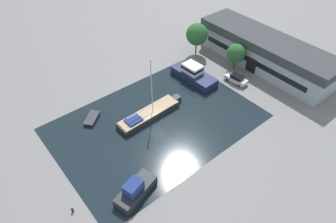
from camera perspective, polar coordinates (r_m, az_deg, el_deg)
ground_plane at (r=49.92m, az=-2.19°, el=-2.06°), size 440.00×440.00×0.00m
water_canal at (r=49.92m, az=-2.19°, el=-2.06°), size 22.88×32.91×0.01m
warehouse_building at (r=64.86m, az=18.01°, el=10.82°), size 29.62×8.47×6.20m
quay_tree_near_building at (r=61.75m, az=12.81°, el=10.77°), size 3.74×3.74×5.51m
quay_tree_by_water at (r=65.17m, az=5.53°, el=14.41°), size 4.62×4.62×6.95m
parked_car at (r=59.37m, az=12.86°, el=6.10°), size 4.59×2.28×1.67m
sailboat_moored at (r=50.63m, az=-3.56°, el=-0.41°), size 3.22×12.74×11.01m
motor_cruiser at (r=58.72m, az=4.87°, el=7.05°), size 9.68×4.18×3.18m
small_dinghy at (r=51.73m, az=-14.30°, el=-1.29°), size 3.57×3.82×0.57m
cabin_boat at (r=40.59m, az=-6.26°, el=-14.67°), size 4.10×6.63×2.76m
mooring_bollard at (r=41.36m, az=-17.75°, el=-17.43°), size 0.30×0.30×0.75m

